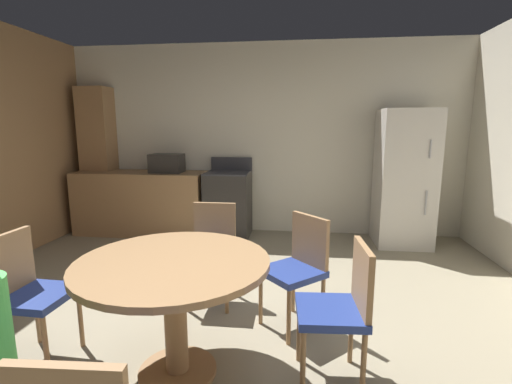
{
  "coord_description": "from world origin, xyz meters",
  "views": [
    {
      "loc": [
        0.56,
        -2.21,
        1.55
      ],
      "look_at": [
        0.14,
        1.12,
        0.94
      ],
      "focal_mm": 25.46,
      "sensor_mm": 36.0,
      "label": 1
    }
  ],
  "objects_px": {
    "dining_table": "(174,285)",
    "chair_west": "(27,289)",
    "microwave": "(167,163)",
    "chair_east": "(342,304)",
    "chair_northeast": "(298,264)",
    "refrigerator": "(404,178)",
    "chair_north": "(212,246)",
    "oven_range": "(228,204)"
  },
  "relations": [
    {
      "from": "oven_range",
      "to": "chair_northeast",
      "type": "height_order",
      "value": "oven_range"
    },
    {
      "from": "microwave",
      "to": "chair_east",
      "type": "height_order",
      "value": "microwave"
    },
    {
      "from": "refrigerator",
      "to": "microwave",
      "type": "xyz_separation_m",
      "value": [
        -3.21,
        0.05,
        0.15
      ]
    },
    {
      "from": "chair_east",
      "to": "chair_west",
      "type": "height_order",
      "value": "same"
    },
    {
      "from": "refrigerator",
      "to": "chair_north",
      "type": "bearing_deg",
      "value": -138.48
    },
    {
      "from": "refrigerator",
      "to": "microwave",
      "type": "bearing_deg",
      "value": 179.11
    },
    {
      "from": "refrigerator",
      "to": "chair_west",
      "type": "height_order",
      "value": "refrigerator"
    },
    {
      "from": "chair_east",
      "to": "oven_range",
      "type": "bearing_deg",
      "value": -70.18
    },
    {
      "from": "oven_range",
      "to": "chair_west",
      "type": "bearing_deg",
      "value": -104.69
    },
    {
      "from": "oven_range",
      "to": "refrigerator",
      "type": "xyz_separation_m",
      "value": [
        2.34,
        -0.05,
        0.41
      ]
    },
    {
      "from": "chair_east",
      "to": "dining_table",
      "type": "bearing_deg",
      "value": 0.0
    },
    {
      "from": "microwave",
      "to": "chair_west",
      "type": "xyz_separation_m",
      "value": [
        0.12,
        -2.89,
        -0.53
      ]
    },
    {
      "from": "chair_north",
      "to": "chair_west",
      "type": "distance_m",
      "value": 1.4
    },
    {
      "from": "chair_northeast",
      "to": "chair_west",
      "type": "relative_size",
      "value": 1.0
    },
    {
      "from": "microwave",
      "to": "dining_table",
      "type": "xyz_separation_m",
      "value": [
        1.13,
        -2.92,
        -0.43
      ]
    },
    {
      "from": "chair_northeast",
      "to": "chair_east",
      "type": "bearing_deg",
      "value": 70.83
    },
    {
      "from": "oven_range",
      "to": "chair_east",
      "type": "relative_size",
      "value": 1.26
    },
    {
      "from": "dining_table",
      "to": "chair_northeast",
      "type": "relative_size",
      "value": 1.34
    },
    {
      "from": "dining_table",
      "to": "chair_west",
      "type": "height_order",
      "value": "chair_west"
    },
    {
      "from": "oven_range",
      "to": "chair_west",
      "type": "height_order",
      "value": "oven_range"
    },
    {
      "from": "microwave",
      "to": "dining_table",
      "type": "distance_m",
      "value": 3.16
    },
    {
      "from": "microwave",
      "to": "chair_east",
      "type": "distance_m",
      "value": 3.6
    },
    {
      "from": "chair_north",
      "to": "chair_east",
      "type": "bearing_deg",
      "value": 46.65
    },
    {
      "from": "oven_range",
      "to": "chair_north",
      "type": "height_order",
      "value": "oven_range"
    },
    {
      "from": "chair_north",
      "to": "chair_west",
      "type": "relative_size",
      "value": 1.0
    },
    {
      "from": "chair_northeast",
      "to": "dining_table",
      "type": "bearing_deg",
      "value": 0.0
    },
    {
      "from": "refrigerator",
      "to": "chair_north",
      "type": "height_order",
      "value": "refrigerator"
    },
    {
      "from": "dining_table",
      "to": "chair_east",
      "type": "relative_size",
      "value": 1.34
    },
    {
      "from": "refrigerator",
      "to": "chair_northeast",
      "type": "height_order",
      "value": "refrigerator"
    },
    {
      "from": "microwave",
      "to": "chair_northeast",
      "type": "distance_m",
      "value": 2.97
    },
    {
      "from": "dining_table",
      "to": "chair_north",
      "type": "distance_m",
      "value": 1.02
    },
    {
      "from": "dining_table",
      "to": "chair_west",
      "type": "xyz_separation_m",
      "value": [
        -1.01,
        0.03,
        -0.1
      ]
    },
    {
      "from": "oven_range",
      "to": "chair_east",
      "type": "distance_m",
      "value": 3.12
    },
    {
      "from": "dining_table",
      "to": "refrigerator",
      "type": "bearing_deg",
      "value": 54.01
    },
    {
      "from": "chair_east",
      "to": "chair_west",
      "type": "bearing_deg",
      "value": -2.92
    },
    {
      "from": "chair_east",
      "to": "chair_northeast",
      "type": "xyz_separation_m",
      "value": [
        -0.26,
        0.61,
        0.0
      ]
    },
    {
      "from": "dining_table",
      "to": "chair_northeast",
      "type": "distance_m",
      "value": 1.02
    },
    {
      "from": "oven_range",
      "to": "refrigerator",
      "type": "bearing_deg",
      "value": -1.32
    },
    {
      "from": "dining_table",
      "to": "microwave",
      "type": "bearing_deg",
      "value": 111.14
    },
    {
      "from": "chair_north",
      "to": "chair_northeast",
      "type": "bearing_deg",
      "value": 65.82
    },
    {
      "from": "dining_table",
      "to": "chair_west",
      "type": "distance_m",
      "value": 1.02
    },
    {
      "from": "microwave",
      "to": "chair_west",
      "type": "height_order",
      "value": "microwave"
    }
  ]
}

